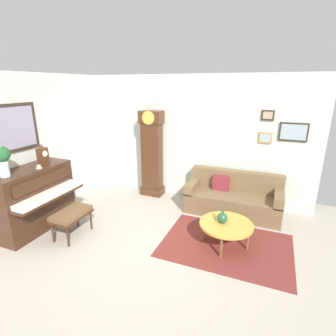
{
  "coord_description": "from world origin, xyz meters",
  "views": [
    {
      "loc": [
        1.69,
        -3.23,
        2.58
      ],
      "look_at": [
        -0.05,
        1.04,
        1.1
      ],
      "focal_mm": 27.82,
      "sensor_mm": 36.0,
      "label": 1
    }
  ],
  "objects": [
    {
      "name": "ground_plane",
      "position": [
        0.0,
        0.0,
        -0.05
      ],
      "size": [
        6.4,
        6.0,
        0.1
      ],
      "primitive_type": "cube",
      "color": "#B2A899"
    },
    {
      "name": "wall_left",
      "position": [
        -2.6,
        -0.0,
        1.41
      ],
      "size": [
        0.13,
        4.9,
        2.8
      ],
      "color": "silver",
      "rests_on": "ground_plane"
    },
    {
      "name": "wall_back",
      "position": [
        0.01,
        2.4,
        1.4
      ],
      "size": [
        5.3,
        0.13,
        2.8
      ],
      "color": "silver",
      "rests_on": "ground_plane"
    },
    {
      "name": "area_rug",
      "position": [
        1.17,
        0.63,
        0.0
      ],
      "size": [
        2.1,
        1.5,
        0.01
      ],
      "primitive_type": "cube",
      "color": "maroon",
      "rests_on": "ground_plane"
    },
    {
      "name": "piano",
      "position": [
        -2.23,
        -0.12,
        0.59
      ],
      "size": [
        0.87,
        1.44,
        1.16
      ],
      "color": "#3D2316",
      "rests_on": "ground_plane"
    },
    {
      "name": "piano_bench",
      "position": [
        -1.42,
        -0.1,
        0.41
      ],
      "size": [
        0.42,
        0.7,
        0.48
      ],
      "color": "#3D2316",
      "rests_on": "ground_plane"
    },
    {
      "name": "grandfather_clock",
      "position": [
        -0.9,
        2.12,
        0.96
      ],
      "size": [
        0.52,
        0.34,
        2.03
      ],
      "color": "#4C2B19",
      "rests_on": "ground_plane"
    },
    {
      "name": "couch",
      "position": [
        1.07,
        1.91,
        0.31
      ],
      "size": [
        1.9,
        0.8,
        0.84
      ],
      "color": "brown",
      "rests_on": "ground_plane"
    },
    {
      "name": "coffee_table",
      "position": [
        1.15,
        0.65,
        0.37
      ],
      "size": [
        0.88,
        0.88,
        0.4
      ],
      "color": "gold",
      "rests_on": "ground_plane"
    },
    {
      "name": "mantel_clock",
      "position": [
        -2.23,
        0.21,
        1.33
      ],
      "size": [
        0.13,
        0.18,
        0.38
      ],
      "color": "#4C2B19",
      "rests_on": "piano"
    },
    {
      "name": "flower_vase",
      "position": [
        -2.23,
        -0.56,
        1.48
      ],
      "size": [
        0.26,
        0.26,
        0.58
      ],
      "color": "silver",
      "rests_on": "piano"
    },
    {
      "name": "teacup",
      "position": [
        -2.08,
        -0.04,
        1.19
      ],
      "size": [
        0.12,
        0.12,
        0.06
      ],
      "color": "beige",
      "rests_on": "piano"
    },
    {
      "name": "green_jug",
      "position": [
        1.08,
        0.65,
        0.49
      ],
      "size": [
        0.17,
        0.17,
        0.24
      ],
      "color": "#234C33",
      "rests_on": "coffee_table"
    }
  ]
}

